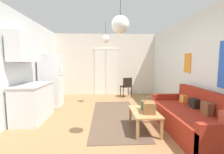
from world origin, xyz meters
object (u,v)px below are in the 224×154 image
object	(u,v)px
pendant_lamp_far	(106,39)
refrigerator	(51,80)
couch	(193,119)
bamboo_vase	(143,105)
pendant_lamp_near	(120,25)
accent_chair	(126,86)
handbag	(149,107)
coffee_table	(144,114)

from	to	relation	value
pendant_lamp_far	refrigerator	bearing A→B (deg)	175.99
couch	bamboo_vase	bearing A→B (deg)	167.27
pendant_lamp_near	pendant_lamp_far	bearing A→B (deg)	95.04
accent_chair	couch	bearing A→B (deg)	92.38
refrigerator	pendant_lamp_far	world-z (taller)	pendant_lamp_far
handbag	accent_chair	xyz separation A→B (m)	(0.02, 3.19, -0.06)
couch	coffee_table	xyz separation A→B (m)	(-0.98, 0.13, 0.08)
refrigerator	coffee_table	bearing A→B (deg)	-37.37
handbag	refrigerator	distance (m)	3.39
bamboo_vase	pendant_lamp_far	xyz separation A→B (m)	(-0.78, 1.76, 1.68)
handbag	pendant_lamp_near	xyz separation A→B (m)	(-0.64, -0.43, 1.51)
couch	coffee_table	size ratio (longest dim) A/B	2.37
accent_chair	pendant_lamp_near	world-z (taller)	pendant_lamp_near
handbag	pendant_lamp_near	size ratio (longest dim) A/B	0.43
couch	pendant_lamp_near	xyz separation A→B (m)	(-1.56, -0.42, 1.77)
handbag	coffee_table	bearing A→B (deg)	118.62
refrigerator	pendant_lamp_far	size ratio (longest dim) A/B	2.72
bamboo_vase	handbag	distance (m)	0.22
couch	handbag	size ratio (longest dim) A/B	6.01
couch	accent_chair	xyz separation A→B (m)	(-0.90, 3.20, 0.20)
accent_chair	coffee_table	bearing A→B (deg)	75.11
couch	refrigerator	xyz separation A→B (m)	(-3.57, 2.11, 0.57)
couch	refrigerator	size ratio (longest dim) A/B	1.20
handbag	bamboo_vase	bearing A→B (deg)	108.93
couch	refrigerator	distance (m)	4.19
coffee_table	pendant_lamp_far	size ratio (longest dim) A/B	1.37
coffee_table	refrigerator	xyz separation A→B (m)	(-2.59, 1.98, 0.49)
accent_chair	handbag	bearing A→B (deg)	76.31
refrigerator	accent_chair	distance (m)	2.91
accent_chair	pendant_lamp_near	distance (m)	4.00
bamboo_vase	accent_chair	xyz separation A→B (m)	(0.09, 2.98, -0.05)
couch	coffee_table	distance (m)	1.00
refrigerator	pendant_lamp_far	bearing A→B (deg)	-4.01
accent_chair	pendant_lamp_far	xyz separation A→B (m)	(-0.87, -1.22, 1.72)
couch	bamboo_vase	size ratio (longest dim) A/B	4.92
coffee_table	handbag	xyz separation A→B (m)	(0.06, -0.12, 0.17)
handbag	pendant_lamp_near	world-z (taller)	pendant_lamp_near
coffee_table	pendant_lamp_far	bearing A→B (deg)	113.06
refrigerator	pendant_lamp_far	xyz separation A→B (m)	(1.80, -0.13, 1.35)
coffee_table	bamboo_vase	world-z (taller)	bamboo_vase
handbag	pendant_lamp_far	xyz separation A→B (m)	(-0.85, 1.97, 1.66)
pendant_lamp_near	couch	bearing A→B (deg)	14.99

